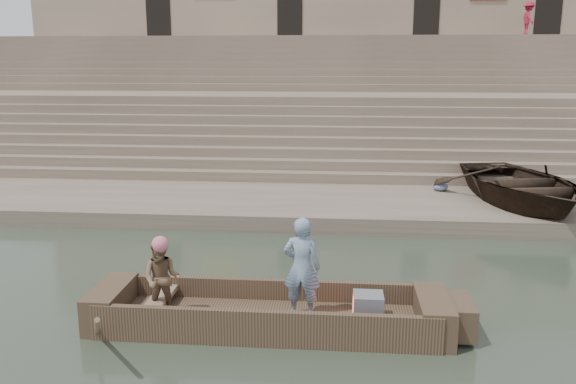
# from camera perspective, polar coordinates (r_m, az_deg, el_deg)

# --- Properties ---
(ground) EXTENTS (120.00, 120.00, 0.00)m
(ground) POSITION_cam_1_polar(r_m,az_deg,el_deg) (8.67, -0.31, -15.74)
(ground) COLOR #2C3729
(ground) RESTS_ON ground
(lower_landing) EXTENTS (32.00, 4.00, 0.40)m
(lower_landing) POSITION_cam_1_polar(r_m,az_deg,el_deg) (16.08, 2.37, -1.34)
(lower_landing) COLOR gray
(lower_landing) RESTS_ON ground
(mid_landing) EXTENTS (32.00, 3.00, 2.80)m
(mid_landing) POSITION_cam_1_polar(r_m,az_deg,el_deg) (23.25, 3.30, 6.08)
(mid_landing) COLOR gray
(mid_landing) RESTS_ON ground
(upper_landing) EXTENTS (32.00, 3.00, 5.20)m
(upper_landing) POSITION_cam_1_polar(r_m,az_deg,el_deg) (30.12, 3.77, 9.92)
(upper_landing) COLOR gray
(upper_landing) RESTS_ON ground
(ghat_steps) EXTENTS (32.00, 11.00, 5.20)m
(ghat_steps) POSITION_cam_1_polar(r_m,az_deg,el_deg) (24.89, 3.44, 7.45)
(ghat_steps) COLOR gray
(ghat_steps) RESTS_ON ground
(building_wall) EXTENTS (32.00, 5.07, 11.20)m
(building_wall) POSITION_cam_1_polar(r_m,az_deg,el_deg) (34.11, 4.02, 15.31)
(building_wall) COLOR tan
(building_wall) RESTS_ON ground
(main_rowboat) EXTENTS (5.00, 1.30, 0.22)m
(main_rowboat) POSITION_cam_1_polar(r_m,az_deg,el_deg) (9.45, -1.93, -12.44)
(main_rowboat) COLOR brown
(main_rowboat) RESTS_ON ground
(rowboat_trim) EXTENTS (6.04, 2.63, 1.90)m
(rowboat_trim) POSITION_cam_1_polar(r_m,az_deg,el_deg) (9.34, -0.64, -11.43)
(rowboat_trim) COLOR brown
(rowboat_trim) RESTS_ON ground
(standing_man) EXTENTS (0.62, 0.44, 1.60)m
(standing_man) POSITION_cam_1_polar(r_m,az_deg,el_deg) (9.05, 1.36, -7.37)
(standing_man) COLOR navy
(standing_man) RESTS_ON main_rowboat
(rowing_man) EXTENTS (0.60, 0.47, 1.23)m
(rowing_man) POSITION_cam_1_polar(r_m,az_deg,el_deg) (9.32, -12.19, -8.26)
(rowing_man) COLOR #287A4A
(rowing_man) RESTS_ON main_rowboat
(television) EXTENTS (0.46, 0.42, 0.40)m
(television) POSITION_cam_1_polar(r_m,az_deg,el_deg) (9.27, 7.74, -10.97)
(television) COLOR slate
(television) RESTS_ON main_rowboat
(beached_rowboat) EXTENTS (4.47, 5.61, 1.04)m
(beached_rowboat) POSITION_cam_1_polar(r_m,az_deg,el_deg) (16.62, 21.70, 0.76)
(beached_rowboat) COLOR #2D2116
(beached_rowboat) RESTS_ON lower_landing
(pedestrian) EXTENTS (0.62, 1.04, 1.58)m
(pedestrian) POSITION_cam_1_polar(r_m,az_deg,el_deg) (31.25, 22.38, 15.34)
(pedestrian) COLOR maroon
(pedestrian) RESTS_ON upper_landing
(cloth_bundles) EXTENTS (14.47, 0.97, 0.26)m
(cloth_bundles) POSITION_cam_1_polar(r_m,az_deg,el_deg) (17.51, -8.48, 0.82)
(cloth_bundles) COLOR #3F5999
(cloth_bundles) RESTS_ON lower_landing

